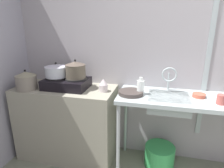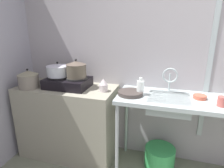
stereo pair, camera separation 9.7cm
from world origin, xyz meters
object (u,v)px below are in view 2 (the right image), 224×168
object	(u,v)px
frying_pan	(130,93)
bucket_on_floor	(160,157)
pot_on_left_burner	(58,70)
stove	(68,82)
pot_beside_stove	(28,79)
percolator	(103,85)
sink_basin	(168,103)
small_bowl_on_drainboard	(200,97)
pot_on_right_burner	(76,69)
faucet	(170,76)
cup_by_rack	(222,102)
bottle_by_sink	(140,88)

from	to	relation	value
frying_pan	bucket_on_floor	world-z (taller)	frying_pan
pot_on_left_burner	frying_pan	xyz separation A→B (m)	(0.86, -0.05, -0.18)
stove	pot_on_left_burner	bearing A→B (deg)	180.00
stove	pot_on_left_burner	size ratio (longest dim) A/B	1.90
frying_pan	bucket_on_floor	bearing A→B (deg)	15.54
pot_beside_stove	percolator	xyz separation A→B (m)	(0.86, 0.12, -0.03)
sink_basin	small_bowl_on_drainboard	size ratio (longest dim) A/B	3.27
sink_basin	bucket_on_floor	size ratio (longest dim) A/B	1.21
stove	pot_on_right_burner	bearing A→B (deg)	0.00
faucet	sink_basin	bearing A→B (deg)	-88.04
stove	bucket_on_floor	size ratio (longest dim) A/B	1.45
pot_on_right_burner	cup_by_rack	distance (m)	1.47
pot_on_left_burner	frying_pan	distance (m)	0.88
sink_basin	bucket_on_floor	bearing A→B (deg)	126.52
pot_on_right_burner	pot_beside_stove	bearing A→B (deg)	-164.99
stove	bucket_on_floor	world-z (taller)	stove
faucet	small_bowl_on_drainboard	distance (m)	0.35
pot_beside_stove	bucket_on_floor	size ratio (longest dim) A/B	0.68
pot_on_left_burner	stove	bearing A→B (deg)	0.00
stove	percolator	world-z (taller)	percolator
faucet	cup_by_rack	world-z (taller)	faucet
bucket_on_floor	faucet	bearing A→B (deg)	71.03
stove	bottle_by_sink	world-z (taller)	bottle_by_sink
faucet	cup_by_rack	bearing A→B (deg)	-29.69
small_bowl_on_drainboard	bottle_by_sink	world-z (taller)	bottle_by_sink
frying_pan	bucket_on_floor	size ratio (longest dim) A/B	0.76
faucet	stove	bearing A→B (deg)	-172.30
frying_pan	small_bowl_on_drainboard	world-z (taller)	frying_pan
pot_on_right_burner	faucet	xyz separation A→B (m)	(1.00, 0.15, -0.05)
sink_basin	bottle_by_sink	distance (m)	0.32
cup_by_rack	bottle_by_sink	distance (m)	0.74
pot_on_right_burner	pot_on_left_burner	bearing A→B (deg)	180.00
pot_beside_stove	frying_pan	size ratio (longest dim) A/B	0.90
sink_basin	small_bowl_on_drainboard	world-z (taller)	small_bowl_on_drainboard
percolator	faucet	distance (m)	0.71
pot_beside_stove	cup_by_rack	size ratio (longest dim) A/B	2.58
pot_on_right_burner	small_bowl_on_drainboard	size ratio (longest dim) A/B	1.77
frying_pan	small_bowl_on_drainboard	size ratio (longest dim) A/B	2.05
bottle_by_sink	cup_by_rack	bearing A→B (deg)	-7.08
pot_on_left_burner	pot_beside_stove	bearing A→B (deg)	-154.40
cup_by_rack	small_bowl_on_drainboard	xyz separation A→B (m)	(-0.16, 0.14, -0.03)
percolator	small_bowl_on_drainboard	world-z (taller)	percolator
percolator	small_bowl_on_drainboard	size ratio (longest dim) A/B	1.13
bottle_by_sink	pot_on_left_burner	bearing A→B (deg)	179.10
bottle_by_sink	pot_on_right_burner	bearing A→B (deg)	178.80
pot_beside_stove	bottle_by_sink	distance (m)	1.26
small_bowl_on_drainboard	bottle_by_sink	xyz separation A→B (m)	(-0.58, -0.05, 0.06)
pot_beside_stove	frying_pan	bearing A→B (deg)	4.75
stove	pot_beside_stove	distance (m)	0.44
pot_on_left_burner	small_bowl_on_drainboard	bearing A→B (deg)	1.38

